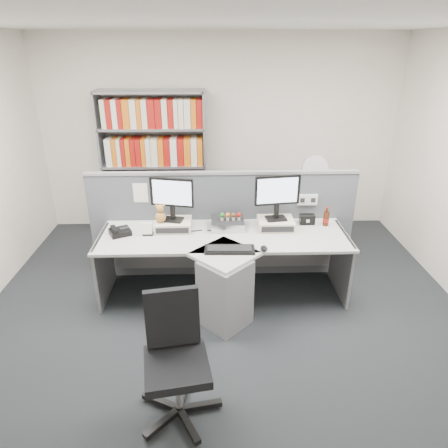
{
  "coord_description": "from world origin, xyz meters",
  "views": [
    {
      "loc": [
        -0.1,
        -2.96,
        2.55
      ],
      "look_at": [
        0.0,
        0.65,
        0.92
      ],
      "focal_mm": 32.27,
      "sensor_mm": 36.0,
      "label": 1
    }
  ],
  "objects_px": {
    "desktop_pc": "(228,223)",
    "cola_bottle": "(326,219)",
    "mouse": "(264,248)",
    "desk_calendar": "(148,230)",
    "desk_phone": "(120,232)",
    "filing_cabinet": "(310,220)",
    "desk_fan": "(314,171)",
    "keyboard": "(230,249)",
    "desk": "(224,268)",
    "office_chair": "(175,354)",
    "monitor_left": "(172,196)",
    "shelving_unit": "(155,168)",
    "monitor_right": "(277,194)",
    "speaker": "(307,219)"
  },
  "relations": [
    {
      "from": "desktop_pc",
      "to": "cola_bottle",
      "type": "relative_size",
      "value": 1.63
    },
    {
      "from": "mouse",
      "to": "desk_calendar",
      "type": "xyz_separation_m",
      "value": [
        -1.17,
        0.37,
        0.04
      ]
    },
    {
      "from": "desk_phone",
      "to": "filing_cabinet",
      "type": "xyz_separation_m",
      "value": [
        2.28,
        1.14,
        -0.4
      ]
    },
    {
      "from": "desk_fan",
      "to": "keyboard",
      "type": "bearing_deg",
      "value": -126.98
    },
    {
      "from": "desk",
      "to": "desk_calendar",
      "type": "xyz_separation_m",
      "value": [
        -0.79,
        0.25,
        0.32
      ]
    },
    {
      "from": "desktop_pc",
      "to": "office_chair",
      "type": "distance_m",
      "value": 1.78
    },
    {
      "from": "keyboard",
      "to": "office_chair",
      "type": "distance_m",
      "value": 1.26
    },
    {
      "from": "monitor_left",
      "to": "mouse",
      "type": "bearing_deg",
      "value": -29.2
    },
    {
      "from": "desk",
      "to": "desktop_pc",
      "type": "bearing_deg",
      "value": 83.14
    },
    {
      "from": "monitor_left",
      "to": "keyboard",
      "type": "height_order",
      "value": "monitor_left"
    },
    {
      "from": "monitor_left",
      "to": "shelving_unit",
      "type": "xyz_separation_m",
      "value": [
        -0.37,
        1.47,
        -0.12
      ]
    },
    {
      "from": "desk",
      "to": "filing_cabinet",
      "type": "bearing_deg",
      "value": 49.39
    },
    {
      "from": "filing_cabinet",
      "to": "desk_calendar",
      "type": "bearing_deg",
      "value": -149.86
    },
    {
      "from": "monitor_right",
      "to": "desktop_pc",
      "type": "relative_size",
      "value": 1.4
    },
    {
      "from": "office_chair",
      "to": "monitor_right",
      "type": "bearing_deg",
      "value": 60.33
    },
    {
      "from": "speaker",
      "to": "filing_cabinet",
      "type": "height_order",
      "value": "speaker"
    },
    {
      "from": "desktop_pc",
      "to": "desk_phone",
      "type": "relative_size",
      "value": 1.31
    },
    {
      "from": "speaker",
      "to": "shelving_unit",
      "type": "xyz_separation_m",
      "value": [
        -1.83,
        1.37,
        0.2
      ]
    },
    {
      "from": "cola_bottle",
      "to": "desk_fan",
      "type": "height_order",
      "value": "desk_fan"
    },
    {
      "from": "desk",
      "to": "mouse",
      "type": "bearing_deg",
      "value": -18.44
    },
    {
      "from": "office_chair",
      "to": "mouse",
      "type": "bearing_deg",
      "value": 56.61
    },
    {
      "from": "desk",
      "to": "desk_calendar",
      "type": "height_order",
      "value": "desk_calendar"
    },
    {
      "from": "desk_calendar",
      "to": "shelving_unit",
      "type": "distance_m",
      "value": 1.62
    },
    {
      "from": "keyboard",
      "to": "filing_cabinet",
      "type": "bearing_deg",
      "value": 53.03
    },
    {
      "from": "mouse",
      "to": "monitor_right",
      "type": "bearing_deg",
      "value": 69.95
    },
    {
      "from": "monitor_right",
      "to": "office_chair",
      "type": "relative_size",
      "value": 0.51
    },
    {
      "from": "desk_phone",
      "to": "speaker",
      "type": "relative_size",
      "value": 1.64
    },
    {
      "from": "desk_phone",
      "to": "desk_calendar",
      "type": "height_order",
      "value": "desk_calendar"
    },
    {
      "from": "desktop_pc",
      "to": "mouse",
      "type": "bearing_deg",
      "value": -58.26
    },
    {
      "from": "keyboard",
      "to": "filing_cabinet",
      "type": "distance_m",
      "value": 1.95
    },
    {
      "from": "filing_cabinet",
      "to": "desk_fan",
      "type": "bearing_deg",
      "value": -90.0
    },
    {
      "from": "speaker",
      "to": "cola_bottle",
      "type": "height_order",
      "value": "cola_bottle"
    },
    {
      "from": "desk",
      "to": "speaker",
      "type": "relative_size",
      "value": 16.01
    },
    {
      "from": "monitor_right",
      "to": "filing_cabinet",
      "type": "relative_size",
      "value": 0.7
    },
    {
      "from": "desk",
      "to": "desk_phone",
      "type": "xyz_separation_m",
      "value": [
        -1.08,
        0.26,
        0.3
      ]
    },
    {
      "from": "cola_bottle",
      "to": "desk_fan",
      "type": "bearing_deg",
      "value": 85.58
    },
    {
      "from": "desk_calendar",
      "to": "filing_cabinet",
      "type": "xyz_separation_m",
      "value": [
        1.99,
        1.15,
        -0.42
      ]
    },
    {
      "from": "monitor_left",
      "to": "mouse",
      "type": "xyz_separation_m",
      "value": [
        0.91,
        -0.51,
        -0.36
      ]
    },
    {
      "from": "monitor_right",
      "to": "office_chair",
      "type": "xyz_separation_m",
      "value": [
        -0.96,
        -1.68,
        -0.6
      ]
    },
    {
      "from": "keyboard",
      "to": "desk_phone",
      "type": "relative_size",
      "value": 1.82
    },
    {
      "from": "desk",
      "to": "monitor_right",
      "type": "height_order",
      "value": "monitor_right"
    },
    {
      "from": "keyboard",
      "to": "desk_phone",
      "type": "height_order",
      "value": "desk_phone"
    },
    {
      "from": "monitor_left",
      "to": "shelving_unit",
      "type": "distance_m",
      "value": 1.52
    },
    {
      "from": "desk_calendar",
      "to": "filing_cabinet",
      "type": "relative_size",
      "value": 0.19
    },
    {
      "from": "shelving_unit",
      "to": "desk_phone",
      "type": "bearing_deg",
      "value": -96.61
    },
    {
      "from": "keyboard",
      "to": "cola_bottle",
      "type": "relative_size",
      "value": 2.26
    },
    {
      "from": "keyboard",
      "to": "office_chair",
      "type": "bearing_deg",
      "value": -110.59
    },
    {
      "from": "monitor_right",
      "to": "mouse",
      "type": "distance_m",
      "value": 0.66
    },
    {
      "from": "keyboard",
      "to": "desk",
      "type": "bearing_deg",
      "value": 110.3
    },
    {
      "from": "mouse",
      "to": "desk_fan",
      "type": "distance_m",
      "value": 1.76
    }
  ]
}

